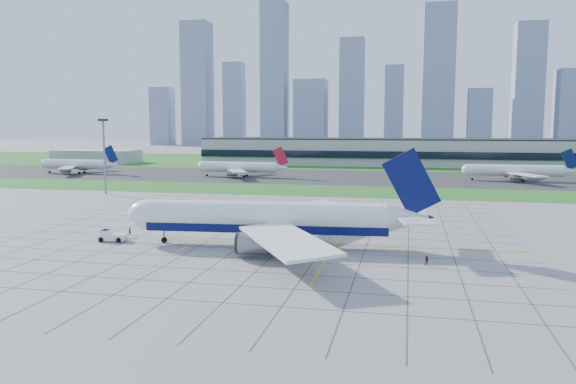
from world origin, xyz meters
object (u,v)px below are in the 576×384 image
object	(u,v)px
crew_far	(427,261)
crew_near	(130,231)
distant_jet_2	(516,171)
pushback_tug	(111,236)
distant_jet_0	(77,164)
distant_jet_1	(240,167)
light_mast	(104,147)
airliner	(269,219)

from	to	relation	value
crew_far	crew_near	bearing A→B (deg)	175.01
crew_far	distant_jet_2	xyz separation A→B (m)	(40.79, 155.41, 3.66)
pushback_tug	crew_far	bearing A→B (deg)	-10.93
crew_far	distant_jet_2	world-z (taller)	distant_jet_2
crew_far	distant_jet_0	bearing A→B (deg)	144.56
crew_far	distant_jet_1	xyz separation A→B (m)	(-78.54, 149.61, 3.66)
crew_near	distant_jet_1	xyz separation A→B (m)	(-16.96, 135.97, 3.68)
crew_near	distant_jet_1	world-z (taller)	distant_jet_1
light_mast	airliner	xyz separation A→B (m)	(75.28, -69.23, -10.90)
airliner	distant_jet_1	size ratio (longest dim) A/B	1.45
crew_near	distant_jet_2	size ratio (longest dim) A/B	0.04
distant_jet_1	pushback_tug	bearing A→B (deg)	-83.47
crew_near	distant_jet_0	bearing A→B (deg)	66.08
light_mast	crew_far	world-z (taller)	light_mast
crew_near	distant_jet_0	xyz separation A→B (m)	(-100.27, 136.95, 3.68)
crew_far	distant_jet_1	size ratio (longest dim) A/B	0.04
light_mast	distant_jet_2	bearing A→B (deg)	27.72
crew_near	distant_jet_1	bearing A→B (deg)	36.98
crew_far	light_mast	bearing A→B (deg)	150.65
distant_jet_0	distant_jet_1	world-z (taller)	same
crew_far	airliner	bearing A→B (deg)	169.79
pushback_tug	distant_jet_1	world-z (taller)	distant_jet_1
light_mast	crew_near	size ratio (longest dim) A/B	15.86
airliner	pushback_tug	bearing A→B (deg)	179.92
distant_jet_0	distant_jet_2	bearing A→B (deg)	1.36
light_mast	distant_jet_1	bearing A→B (deg)	69.46
crew_near	distant_jet_2	bearing A→B (deg)	-5.96
crew_near	distant_jet_1	distance (m)	137.08
distant_jet_0	distant_jet_1	bearing A→B (deg)	-0.67
crew_far	distant_jet_1	world-z (taller)	distant_jet_1
distant_jet_1	crew_far	bearing A→B (deg)	-62.30
crew_far	distant_jet_1	distance (m)	169.01
light_mast	distant_jet_1	size ratio (longest dim) A/B	0.60
light_mast	pushback_tug	bearing A→B (deg)	-59.14
distant_jet_0	distant_jet_1	distance (m)	83.31
airliner	pushback_tug	xyz separation A→B (m)	(-32.41, -2.50, -4.27)
distant_jet_2	pushback_tug	bearing A→B (deg)	-124.77
airliner	pushback_tug	world-z (taller)	airliner
crew_near	light_mast	bearing A→B (deg)	63.62
light_mast	distant_jet_0	world-z (taller)	light_mast
light_mast	crew_far	size ratio (longest dim) A/B	15.43
pushback_tug	distant_jet_1	distance (m)	143.57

